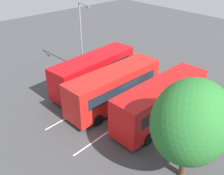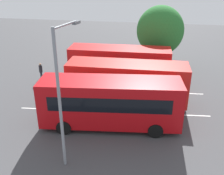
# 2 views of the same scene
# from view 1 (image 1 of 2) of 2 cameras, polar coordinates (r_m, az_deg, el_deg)

# --- Properties ---
(ground_plane) EXTENTS (69.50, 69.50, 0.00)m
(ground_plane) POSITION_cam_1_polar(r_m,az_deg,el_deg) (23.35, 2.23, -3.39)
(ground_plane) COLOR #424244
(bus_far_left) EXTENTS (9.25, 2.82, 3.33)m
(bus_far_left) POSITION_cam_1_polar(r_m,az_deg,el_deg) (20.56, 10.82, -2.91)
(bus_far_left) COLOR red
(bus_far_left) RESTS_ON ground
(bus_center_left) EXTENTS (9.23, 2.78, 3.33)m
(bus_center_left) POSITION_cam_1_polar(r_m,az_deg,el_deg) (22.10, 0.50, 0.12)
(bus_center_left) COLOR red
(bus_center_left) RESTS_ON ground
(bus_center_right) EXTENTS (9.38, 3.45, 3.33)m
(bus_center_right) POSITION_cam_1_polar(r_m,az_deg,el_deg) (24.86, -3.95, 3.54)
(bus_center_right) COLOR #B70C11
(bus_center_right) RESTS_ON ground
(pedestrian) EXTENTS (0.45, 0.45, 1.77)m
(pedestrian) POSITION_cam_1_polar(r_m,az_deg,el_deg) (26.94, 18.73, 2.27)
(pedestrian) COLOR #232833
(pedestrian) RESTS_ON ground
(street_lamp) EXTENTS (0.65, 2.43, 7.49)m
(street_lamp) POSITION_cam_1_polar(r_m,az_deg,el_deg) (27.84, -6.68, 11.82)
(street_lamp) COLOR gray
(street_lamp) RESTS_ON ground
(depot_tree) EXTENTS (4.78, 4.30, 6.58)m
(depot_tree) POSITION_cam_1_polar(r_m,az_deg,el_deg) (14.86, 17.04, -7.33)
(depot_tree) COLOR #4C3823
(depot_tree) RESTS_ON ground
(lane_stripe_outer_left) EXTENTS (14.17, 1.38, 0.01)m
(lane_stripe_outer_left) POSITION_cam_1_polar(r_m,az_deg,el_deg) (22.28, 5.63, -5.29)
(lane_stripe_outer_left) COLOR silver
(lane_stripe_outer_left) RESTS_ON ground
(lane_stripe_inner_left) EXTENTS (14.17, 1.38, 0.01)m
(lane_stripe_inner_left) POSITION_cam_1_polar(r_m,az_deg,el_deg) (24.50, -0.85, -1.63)
(lane_stripe_inner_left) COLOR silver
(lane_stripe_inner_left) RESTS_ON ground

